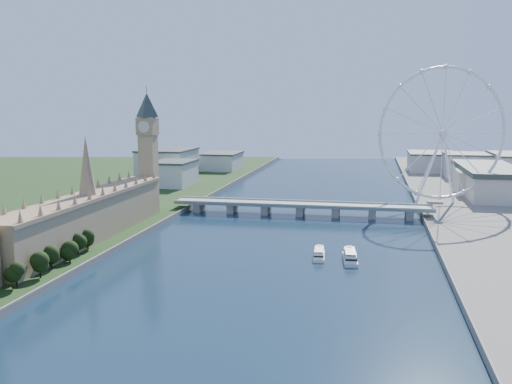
# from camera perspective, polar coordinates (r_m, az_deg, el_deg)

# --- Properties ---
(ground) EXTENTS (2000.00, 2000.00, 0.00)m
(ground) POSITION_cam_1_polar(r_m,az_deg,el_deg) (208.03, -6.08, -17.82)
(ground) COLOR #1C3C4E
(ground) RESTS_ON ground
(tree_row) EXTENTS (8.72, 184.72, 21.70)m
(tree_row) POSITION_cam_1_polar(r_m,az_deg,el_deg) (302.02, -23.72, -8.07)
(tree_row) COLOR black
(tree_row) RESTS_ON ground
(parliament_range) EXTENTS (24.00, 200.00, 70.00)m
(parliament_range) POSITION_cam_1_polar(r_m,az_deg,el_deg) (400.49, -16.39, -2.37)
(parliament_range) COLOR tan
(parliament_range) RESTS_ON ground
(big_ben) EXTENTS (20.02, 20.02, 110.00)m
(big_ben) POSITION_cam_1_polar(r_m,az_deg,el_deg) (492.21, -10.78, 5.47)
(big_ben) COLOR tan
(big_ben) RESTS_ON ground
(westminster_bridge) EXTENTS (220.00, 22.00, 9.50)m
(westminster_bridge) POSITION_cam_1_polar(r_m,az_deg,el_deg) (488.37, 4.49, -1.51)
(westminster_bridge) COLOR gray
(westminster_bridge) RESTS_ON ground
(london_eye) EXTENTS (113.60, 39.12, 124.30)m
(london_eye) POSITION_cam_1_polar(r_m,az_deg,el_deg) (536.71, 18.18, 5.55)
(london_eye) COLOR silver
(london_eye) RESTS_ON ground
(county_hall) EXTENTS (54.00, 144.00, 35.00)m
(county_hall) POSITION_cam_1_polar(r_m,az_deg,el_deg) (625.57, 22.11, -0.50)
(county_hall) COLOR beige
(county_hall) RESTS_ON ground
(city_skyline) EXTENTS (505.00, 280.00, 32.00)m
(city_skyline) POSITION_cam_1_polar(r_m,az_deg,el_deg) (741.51, 9.95, 2.67)
(city_skyline) COLOR beige
(city_skyline) RESTS_ON ground
(tour_boat_near) EXTENTS (9.02, 28.26, 6.13)m
(tour_boat_near) POSITION_cam_1_polar(r_m,az_deg,el_deg) (354.49, 6.32, -6.54)
(tour_boat_near) COLOR #F3F0CD
(tour_boat_near) RESTS_ON ground
(tour_boat_far) EXTENTS (11.42, 32.64, 7.08)m
(tour_boat_far) POSITION_cam_1_polar(r_m,az_deg,el_deg) (349.19, 9.38, -6.84)
(tour_boat_far) COLOR beige
(tour_boat_far) RESTS_ON ground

